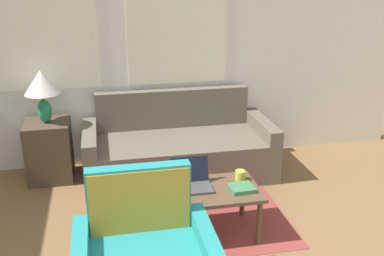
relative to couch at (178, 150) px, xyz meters
The scene contains 9 objects.
wall_back 1.26m from the couch, 139.78° to the left, with size 6.61×0.06×2.60m.
rug 0.71m from the couch, 86.64° to the right, with size 1.51×1.94×0.01m.
couch is the anchor object (origin of this frame).
side_table 1.36m from the couch, behind, with size 0.46×0.46×0.63m.
table_lamp 1.55m from the couch, behind, with size 0.35×0.35×0.55m.
coffee_table 1.25m from the couch, 88.23° to the right, with size 0.84×0.54×0.42m.
laptop 1.20m from the couch, 94.22° to the right, with size 0.31×0.28×0.23m.
cup_navy 1.20m from the couch, 73.22° to the right, with size 0.09×0.09×0.09m.
book_red 1.36m from the couch, 77.14° to the right, with size 0.20×0.19×0.04m.
Camera 1 is at (-0.22, -0.75, 2.16)m, focal length 42.00 mm.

